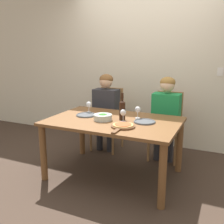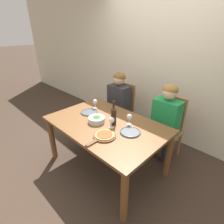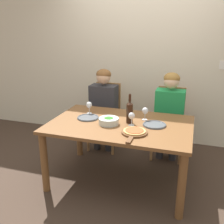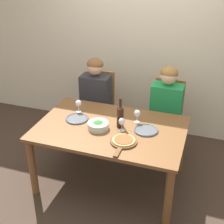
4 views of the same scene
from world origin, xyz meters
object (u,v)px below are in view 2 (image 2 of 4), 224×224
at_px(broccoli_bowl, 97,119).
at_px(dinner_plate_left, 89,112).
at_px(chair_right, 168,126).
at_px(wine_glass_centre, 112,120).
at_px(dinner_plate_right, 130,132).
at_px(wine_glass_left, 95,102).
at_px(person_woman, 118,100).
at_px(wine_bottle, 114,115).
at_px(wine_glass_right, 129,117).
at_px(pizza_on_board, 104,136).
at_px(chair_left, 122,108).
at_px(person_man, 166,117).

distance_m(broccoli_bowl, dinner_plate_left, 0.31).
bearing_deg(broccoli_bowl, chair_right, 58.10).
distance_m(broccoli_bowl, wine_glass_centre, 0.26).
distance_m(dinner_plate_right, wine_glass_left, 0.86).
xyz_separation_m(person_woman, wine_bottle, (0.56, -0.70, 0.14)).
bearing_deg(dinner_plate_left, wine_glass_right, 12.86).
distance_m(person_woman, wine_glass_centre, 1.00).
height_order(person_woman, pizza_on_board, person_woman).
distance_m(wine_bottle, dinner_plate_right, 0.31).
bearing_deg(wine_glass_left, broccoli_bowl, -38.36).
relative_size(wine_bottle, wine_glass_right, 2.21).
bearing_deg(person_woman, wine_glass_right, -38.25).
bearing_deg(person_woman, dinner_plate_right, -39.67).
xyz_separation_m(dinner_plate_left, wine_glass_right, (0.65, 0.15, 0.10)).
xyz_separation_m(dinner_plate_right, wine_glass_left, (-0.84, 0.16, 0.10)).
bearing_deg(wine_bottle, wine_glass_left, 163.69).
xyz_separation_m(chair_right, broccoli_bowl, (-0.58, -0.94, 0.27)).
distance_m(chair_left, chair_right, 0.94).
xyz_separation_m(person_woman, person_man, (0.94, 0.00, 0.00)).
distance_m(chair_left, person_man, 0.97).
bearing_deg(wine_glass_right, dinner_plate_left, -167.14).
xyz_separation_m(person_man, wine_glass_left, (-0.93, -0.54, 0.12)).
bearing_deg(wine_glass_centre, chair_right, 69.81).
relative_size(chair_left, person_woman, 0.81).
bearing_deg(dinner_plate_left, chair_left, 94.21).
distance_m(chair_right, pizza_on_board, 1.16).
relative_size(person_woman, wine_glass_left, 7.96).
xyz_separation_m(person_man, wine_bottle, (-0.37, -0.70, 0.14)).
bearing_deg(wine_bottle, person_man, 62.01).
distance_m(chair_right, dinner_plate_left, 1.23).
height_order(chair_left, pizza_on_board, chair_left).
height_order(person_man, wine_glass_left, person_man).
distance_m(person_woman, pizza_on_board, 1.21).
bearing_deg(chair_left, dinner_plate_left, -85.79).
distance_m(chair_left, wine_glass_centre, 1.13).
distance_m(person_man, pizza_on_board, 1.02).
height_order(chair_right, broccoli_bowl, chair_right).
height_order(chair_left, wine_glass_centre, chair_left).
xyz_separation_m(person_woman, wine_glass_left, (0.01, -0.54, 0.12)).
distance_m(broccoli_bowl, wine_glass_right, 0.44).
bearing_deg(wine_glass_centre, wine_glass_left, 158.16).
distance_m(wine_glass_left, wine_glass_right, 0.70).
relative_size(broccoli_bowl, wine_glass_right, 1.48).
relative_size(chair_left, pizza_on_board, 2.37).
bearing_deg(chair_right, dinner_plate_left, -136.64).
bearing_deg(broccoli_bowl, wine_glass_centre, 8.01).
bearing_deg(wine_glass_left, chair_right, 35.34).
bearing_deg(chair_left, wine_bottle, -55.59).
relative_size(person_man, dinner_plate_left, 4.69).
height_order(chair_right, wine_glass_left, chair_right).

